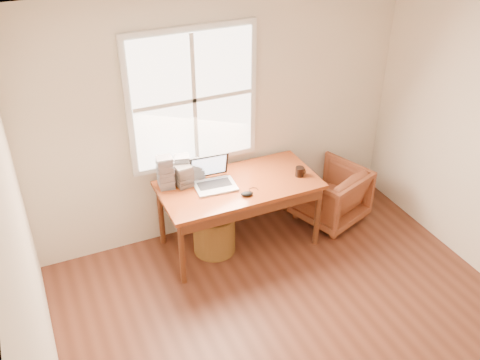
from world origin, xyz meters
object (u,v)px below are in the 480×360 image
(laptop, at_px, (215,174))
(coffee_mug, at_px, (300,172))
(cd_stack_a, at_px, (182,169))
(desk, at_px, (239,185))
(armchair, at_px, (330,194))
(wicker_stool, at_px, (214,233))

(laptop, distance_m, coffee_mug, 0.88)
(cd_stack_a, bearing_deg, desk, -29.18)
(desk, distance_m, cd_stack_a, 0.59)
(laptop, xyz_separation_m, coffee_mug, (0.87, -0.15, -0.10))
(armchair, bearing_deg, desk, -20.18)
(laptop, bearing_deg, coffee_mug, -4.97)
(armchair, relative_size, wicker_stool, 1.60)
(laptop, relative_size, coffee_mug, 4.24)
(cd_stack_a, bearing_deg, laptop, -44.64)
(wicker_stool, height_order, cd_stack_a, cd_stack_a)
(desk, bearing_deg, armchair, 0.00)
(armchair, xyz_separation_m, cd_stack_a, (-1.61, 0.28, 0.58))
(desk, height_order, armchair, desk)
(coffee_mug, xyz_separation_m, cd_stack_a, (-1.12, 0.40, 0.09))
(cd_stack_a, bearing_deg, wicker_stool, -52.29)
(cd_stack_a, bearing_deg, armchair, -9.78)
(armchair, xyz_separation_m, laptop, (-1.36, 0.03, 0.58))
(desk, bearing_deg, laptop, 173.83)
(laptop, height_order, cd_stack_a, laptop)
(wicker_stool, relative_size, cd_stack_a, 1.52)
(coffee_mug, bearing_deg, wicker_stool, 160.14)
(wicker_stool, xyz_separation_m, cd_stack_a, (-0.21, 0.28, 0.68))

